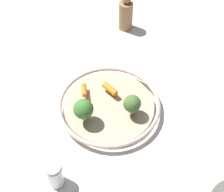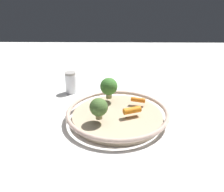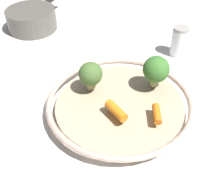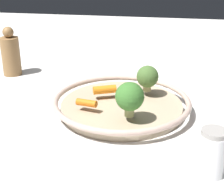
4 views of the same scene
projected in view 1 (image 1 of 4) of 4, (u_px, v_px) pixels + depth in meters
ground_plane at (109, 110)px, 1.02m from camera, size 2.36×2.36×0.00m
serving_bowl at (109, 106)px, 1.01m from camera, size 0.31×0.31×0.03m
baby_carrot_center at (110, 89)px, 1.02m from camera, size 0.04×0.06×0.02m
baby_carrot_back at (84, 90)px, 1.02m from camera, size 0.03×0.05×0.02m
broccoli_floret_mid at (132, 104)px, 0.95m from camera, size 0.05×0.05×0.06m
broccoli_floret_small at (83, 109)px, 0.93m from camera, size 0.06×0.06×0.07m
salt_shaker at (55, 175)px, 0.84m from camera, size 0.04×0.04×0.08m
pepper_mill at (126, 14)px, 1.23m from camera, size 0.05×0.05×0.14m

